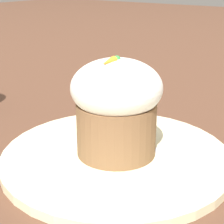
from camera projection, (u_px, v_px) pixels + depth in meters
ground_plane at (116, 160)px, 0.43m from camera, size 4.00×4.00×0.00m
dessert_plate at (116, 156)px, 0.43m from camera, size 0.26×0.26×0.01m
carrot_cake at (112, 106)px, 0.40m from camera, size 0.10×0.10×0.11m
spoon at (136, 149)px, 0.42m from camera, size 0.08×0.11×0.01m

